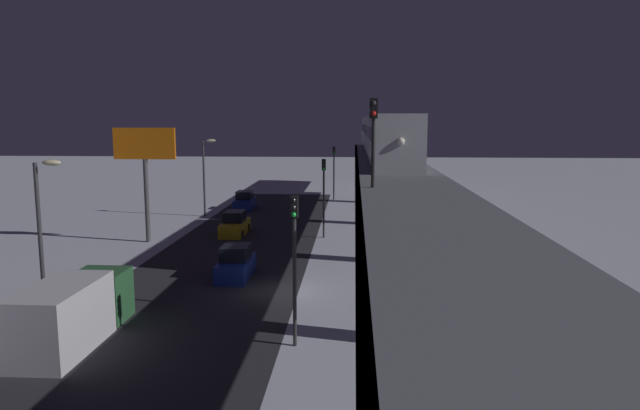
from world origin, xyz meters
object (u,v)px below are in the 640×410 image
object	(u,v)px
sedan_blue	(236,264)
sedan_blue_2	(245,202)
rail_signal	(373,127)
commercial_billboard	(145,155)
subway_train	(379,133)
traffic_light_mid	(324,186)
traffic_light_far	(334,165)
box_truck	(73,312)
traffic_light_near	(294,249)
sedan_yellow	(235,225)

from	to	relation	value
sedan_blue	sedan_blue_2	bearing A→B (deg)	99.68
rail_signal	commercial_billboard	size ratio (longest dim) A/B	0.45
rail_signal	sedan_blue_2	xyz separation A→B (m)	(12.58, -34.57, -8.35)
subway_train	rail_signal	xyz separation A→B (m)	(1.71, 33.71, 0.95)
rail_signal	traffic_light_mid	distance (m)	20.70
sedan_blue_2	traffic_light_far	distance (m)	12.76
sedan_blue_2	box_truck	xyz separation A→B (m)	(0.20, 37.65, 0.55)
sedan_blue	commercial_billboard	xyz separation A→B (m)	(8.97, -9.80, 6.03)
rail_signal	sedan_blue	xyz separation A→B (m)	(7.98, -7.61, -8.35)
rail_signal	traffic_light_far	distance (m)	43.02
subway_train	rail_signal	bearing A→B (deg)	87.10
sedan_blue_2	traffic_light_mid	distance (m)	17.75
subway_train	sedan_blue_2	size ratio (longest dim) A/B	13.17
subway_train	traffic_light_far	world-z (taller)	subway_train
traffic_light_near	commercial_billboard	bearing A→B (deg)	-56.12
traffic_light_near	sedan_yellow	bearing A→B (deg)	-72.48
traffic_light_mid	commercial_billboard	world-z (taller)	commercial_billboard
sedan_blue_2	box_truck	distance (m)	37.66
rail_signal	sedan_blue_2	bearing A→B (deg)	-70.00
box_truck	sedan_yellow	bearing A→B (deg)	-94.78
sedan_yellow	sedan_blue_2	world-z (taller)	same
traffic_light_mid	traffic_light_near	bearing A→B (deg)	90.00
sedan_blue	commercial_billboard	size ratio (longest dim) A/B	0.48
commercial_billboard	traffic_light_mid	bearing A→B (deg)	-169.96
commercial_billboard	traffic_light_far	bearing A→B (deg)	-118.48
subway_train	sedan_blue	world-z (taller)	subway_train
traffic_light_mid	sedan_yellow	bearing A→B (deg)	-7.42
subway_train	rail_signal	size ratio (longest dim) A/B	13.87
subway_train	box_truck	size ratio (longest dim) A/B	7.50
sedan_blue	box_truck	bearing A→B (deg)	-114.17
sedan_blue	traffic_light_mid	bearing A→B (deg)	68.97
subway_train	traffic_light_mid	xyz separation A→B (m)	(4.99, 13.87, -4.01)
sedan_blue	traffic_light_mid	xyz separation A→B (m)	(-4.70, -12.22, 3.40)
rail_signal	traffic_light_near	world-z (taller)	rail_signal
sedan_yellow	commercial_billboard	bearing A→B (deg)	28.83
subway_train	sedan_yellow	bearing A→B (deg)	45.92
box_truck	traffic_light_far	xyz separation A→B (m)	(-9.50, -45.70, 2.85)
sedan_yellow	traffic_light_far	distance (m)	23.31
rail_signal	sedan_yellow	size ratio (longest dim) A/B	0.85
traffic_light_mid	traffic_light_far	world-z (taller)	same
commercial_billboard	box_truck	bearing A→B (deg)	101.50
rail_signal	traffic_light_far	xyz separation A→B (m)	(3.28, -42.61, -4.95)
subway_train	traffic_light_far	size ratio (longest dim) A/B	8.67
sedan_yellow	commercial_billboard	distance (m)	9.28
traffic_light_near	subway_train	bearing A→B (deg)	-97.75
rail_signal	sedan_blue	distance (m)	13.83
box_truck	traffic_light_near	xyz separation A→B (m)	(-9.50, -0.14, 2.85)
sedan_yellow	box_truck	bearing A→B (deg)	85.22
sedan_yellow	traffic_light_mid	size ratio (longest dim) A/B	0.74
sedan_blue	traffic_light_near	bearing A→B (deg)	-65.99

